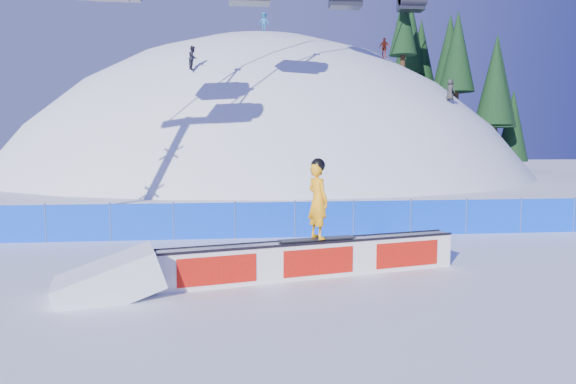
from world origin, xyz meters
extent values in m
plane|color=white|center=(0.00, 0.00, 0.00)|extent=(160.00, 160.00, 0.00)
sphere|color=white|center=(0.00, 42.00, -18.00)|extent=(64.00, 64.00, 64.00)
cylinder|color=#352215|center=(14.19, 39.71, 11.19)|extent=(0.50, 0.50, 1.40)
cone|color=black|center=(14.19, 39.71, 16.68)|extent=(4.30, 4.30, 9.77)
cylinder|color=#352215|center=(16.06, 36.76, 9.78)|extent=(0.50, 0.50, 1.40)
cone|color=black|center=(16.06, 36.76, 14.35)|extent=(3.49, 3.49, 7.93)
cylinder|color=#352215|center=(17.64, 38.28, 9.04)|extent=(0.50, 0.50, 1.40)
cone|color=black|center=(17.64, 38.28, 12.90)|extent=(2.87, 2.87, 6.52)
cylinder|color=#352215|center=(20.23, 43.84, 7.33)|extent=(0.50, 0.50, 1.40)
cone|color=black|center=(20.23, 43.84, 12.52)|extent=(4.05, 4.05, 9.19)
cylinder|color=#352215|center=(20.50, 44.06, 7.08)|extent=(0.50, 0.50, 1.40)
cone|color=black|center=(20.50, 44.06, 11.55)|extent=(3.40, 3.40, 7.72)
cylinder|color=#352215|center=(23.90, 44.82, 3.69)|extent=(0.50, 0.50, 1.40)
cone|color=black|center=(23.90, 44.82, 9.23)|extent=(4.35, 4.35, 9.89)
cylinder|color=#352215|center=(23.96, 36.96, 3.21)|extent=(0.50, 0.50, 1.40)
cone|color=black|center=(23.96, 36.96, 8.60)|extent=(4.22, 4.22, 9.60)
cylinder|color=#352215|center=(25.49, 43.16, 1.91)|extent=(0.50, 0.50, 1.40)
cone|color=black|center=(25.49, 43.16, 6.24)|extent=(3.29, 3.29, 7.47)
cylinder|color=#352215|center=(27.28, 45.81, 0.60)|extent=(0.50, 0.50, 1.40)
cone|color=black|center=(27.28, 45.81, 4.92)|extent=(3.27, 3.27, 7.44)
cylinder|color=#352215|center=(30.10, 38.15, 0.60)|extent=(0.50, 0.50, 1.40)
cone|color=black|center=(30.10, 38.15, 5.54)|extent=(3.82, 3.82, 8.68)
cube|color=#073FE7|center=(0.00, 4.50, 0.60)|extent=(22.00, 0.03, 1.20)
cylinder|color=#3E4C70|center=(-9.00, 4.50, 0.65)|extent=(0.05, 0.05, 1.30)
cylinder|color=#3E4C70|center=(-7.00, 4.50, 0.65)|extent=(0.05, 0.05, 1.30)
cylinder|color=#3E4C70|center=(-5.00, 4.50, 0.65)|extent=(0.05, 0.05, 1.30)
cylinder|color=#3E4C70|center=(-3.00, 4.50, 0.65)|extent=(0.05, 0.05, 1.30)
cylinder|color=#3E4C70|center=(-1.00, 4.50, 0.65)|extent=(0.05, 0.05, 1.30)
cylinder|color=#3E4C70|center=(1.00, 4.50, 0.65)|extent=(0.05, 0.05, 1.30)
cylinder|color=#3E4C70|center=(3.00, 4.50, 0.65)|extent=(0.05, 0.05, 1.30)
cylinder|color=#3E4C70|center=(5.00, 4.50, 0.65)|extent=(0.05, 0.05, 1.30)
cylinder|color=#3E4C70|center=(7.00, 4.50, 0.65)|extent=(0.05, 0.05, 1.30)
cylinder|color=#3E4C70|center=(9.00, 4.50, 0.65)|extent=(0.05, 0.05, 1.30)
cube|color=white|center=(-1.15, -0.61, 0.41)|extent=(7.24, 2.20, 0.83)
cube|color=#9497A1|center=(-1.15, -0.61, 0.84)|extent=(7.18, 2.20, 0.04)
cube|color=black|center=(-1.09, -0.85, 0.85)|extent=(7.14, 1.78, 0.06)
cube|color=black|center=(-1.21, -0.37, 0.85)|extent=(7.14, 1.78, 0.06)
cube|color=red|center=(-1.09, -0.84, 0.41)|extent=(6.78, 1.68, 0.62)
cube|color=red|center=(-1.21, -0.38, 0.41)|extent=(6.78, 1.68, 0.62)
cube|color=black|center=(-1.08, -0.59, 0.90)|extent=(1.87, 0.76, 0.04)
imported|color=#FFA411|center=(-1.08, -0.59, 1.81)|extent=(0.67, 0.77, 1.78)
sphere|color=black|center=(-1.08, -0.59, 2.64)|extent=(0.33, 0.33, 0.33)
imported|color=black|center=(-5.74, 24.60, 9.06)|extent=(0.78, 0.92, 1.65)
imported|color=#BF3F1B|center=(9.89, 31.10, 11.24)|extent=(1.03, 0.87, 1.65)
imported|color=#1B67A3|center=(-0.11, 35.58, 14.18)|extent=(1.16, 0.79, 1.65)
imported|color=#292929|center=(14.07, 27.01, 7.34)|extent=(0.80, 0.95, 1.65)
camera|label=1|loc=(-3.06, -12.37, 3.16)|focal=32.00mm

